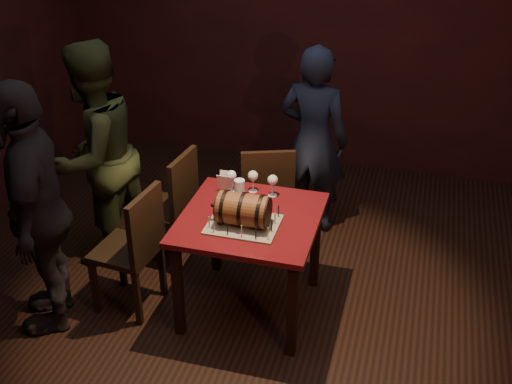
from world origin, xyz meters
TOP-DOWN VIEW (x-y plane):
  - room_shell at (0.00, 0.00)m, footprint 5.04×5.04m
  - pub_table at (0.01, 0.07)m, footprint 0.90×0.90m
  - cake_board at (-0.00, -0.05)m, footprint 0.45×0.35m
  - barrel_cake at (-0.00, -0.05)m, footprint 0.38×0.23m
  - birthday_candles at (-0.00, -0.05)m, footprint 0.40×0.30m
  - wine_glass_left at (-0.21, 0.36)m, footprint 0.07×0.07m
  - wine_glass_mid at (-0.06, 0.40)m, footprint 0.07×0.07m
  - wine_glass_right at (0.08, 0.37)m, footprint 0.07×0.07m
  - pint_of_ale at (-0.12, 0.26)m, footprint 0.07×0.07m
  - menu_card at (-0.25, 0.36)m, footprint 0.10×0.05m
  - chair_back at (-0.06, 0.78)m, footprint 0.51×0.51m
  - chair_left_rear at (-0.71, 0.46)m, footprint 0.44×0.44m
  - chair_left_front at (-0.74, -0.13)m, footprint 0.44×0.44m
  - person_back at (0.19, 1.28)m, footprint 0.62×0.45m
  - person_left_rear at (-1.29, 0.42)m, footprint 0.86×0.99m
  - person_left_front at (-1.26, -0.39)m, footprint 0.79×1.10m

SIDE VIEW (x-z plane):
  - chair_back at x=-0.06m, z-range 0.06..0.99m
  - chair_left_rear at x=-0.71m, z-range 0.06..0.99m
  - chair_left_front at x=-0.74m, z-range 0.06..0.99m
  - pub_table at x=0.01m, z-range 0.27..1.02m
  - cake_board at x=0.00m, z-range 0.75..0.76m
  - person_back at x=0.19m, z-range 0.00..1.57m
  - birthday_candles at x=0.00m, z-range 0.76..0.85m
  - menu_card at x=-0.25m, z-range 0.75..0.88m
  - pint_of_ale at x=-0.12m, z-range 0.75..0.90m
  - person_left_rear at x=-1.29m, z-range 0.00..1.72m
  - person_left_front at x=-1.26m, z-range 0.00..1.73m
  - barrel_cake at x=0.00m, z-range 0.75..0.98m
  - wine_glass_mid at x=-0.06m, z-range 0.79..0.95m
  - wine_glass_left at x=-0.21m, z-range 0.79..0.95m
  - wine_glass_right at x=0.08m, z-range 0.79..0.95m
  - room_shell at x=0.00m, z-range 0.00..2.80m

